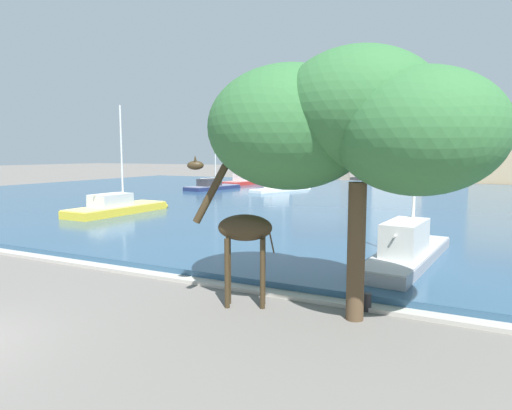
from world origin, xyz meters
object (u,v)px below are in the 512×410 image
sailboat_yellow (123,209)px  sailboat_navy (216,187)px  giraffe_statue (241,230)px  mooring_bollard (367,302)px  shade_tree (344,124)px  sailboat_white (283,188)px  sailboat_grey (411,252)px  sailboat_red (250,182)px

sailboat_yellow → sailboat_navy: bearing=104.2°
giraffe_statue → sailboat_navy: size_ratio=0.45×
giraffe_statue → mooring_bollard: bearing=19.6°
sailboat_navy → shade_tree: sailboat_navy is taller
sailboat_yellow → sailboat_white: sailboat_white is taller
giraffe_statue → mooring_bollard: (3.30, 1.18, -1.92)m
shade_tree → mooring_bollard: size_ratio=15.07×
mooring_bollard → sailboat_grey: bearing=85.7°
sailboat_grey → shade_tree: 7.74m
sailboat_navy → sailboat_grey: size_ratio=1.08×
giraffe_statue → mooring_bollard: 4.00m
sailboat_navy → sailboat_white: 7.81m
shade_tree → mooring_bollard: (0.53, 0.82, -4.80)m
sailboat_white → shade_tree: bearing=-64.5°
sailboat_yellow → shade_tree: size_ratio=1.14×
giraffe_statue → sailboat_red: size_ratio=0.43×
giraffe_statue → shade_tree: 4.02m
sailboat_white → sailboat_grey: size_ratio=1.05×
sailboat_white → sailboat_red: bearing=134.9°
shade_tree → mooring_bollard: 4.90m
sailboat_navy → sailboat_grey: (24.52, -25.64, 0.08)m
sailboat_white → sailboat_yellow: bearing=-96.9°
sailboat_yellow → sailboat_grey: 20.23m
sailboat_yellow → sailboat_red: bearing=101.0°
sailboat_yellow → sailboat_grey: bearing=-15.9°
sailboat_yellow → mooring_bollard: (19.04, -11.01, -0.33)m
giraffe_statue → sailboat_grey: (3.72, 6.64, -1.56)m
sailboat_white → mooring_bollard: bearing=-63.2°
shade_tree → sailboat_yellow: bearing=147.4°
sailboat_yellow → mooring_bollard: 21.99m
giraffe_statue → sailboat_yellow: bearing=142.2°
giraffe_statue → mooring_bollard: size_ratio=8.51×
sailboat_red → shade_tree: bearing=-59.8°
sailboat_white → sailboat_grey: 31.86m
sailboat_grey → mooring_bollard: size_ratio=17.52×
giraffe_statue → sailboat_white: (-13.12, 33.69, -1.57)m
giraffe_statue → sailboat_red: (-21.57, 42.15, -1.58)m
giraffe_statue → shade_tree: (2.77, 0.36, 2.88)m
sailboat_navy → sailboat_red: bearing=94.4°
sailboat_navy → sailboat_grey: sailboat_navy is taller
sailboat_white → sailboat_grey: bearing=-58.1°
mooring_bollard → shade_tree: bearing=-123.1°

